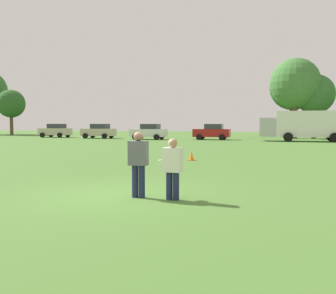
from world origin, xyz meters
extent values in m
plane|color=#47702D|center=(0.00, 0.00, 0.00)|extent=(148.78, 148.78, 0.00)
cylinder|color=#1E234C|center=(0.44, -0.09, 0.42)|extent=(0.17, 0.17, 0.84)
cylinder|color=#1E234C|center=(0.63, -0.08, 0.42)|extent=(0.17, 0.17, 0.84)
cube|color=#595960|center=(0.53, -0.09, 1.16)|extent=(0.49, 0.29, 0.63)
sphere|color=#8C664C|center=(0.53, -0.09, 1.59)|extent=(0.24, 0.24, 0.24)
cylinder|color=#1E234C|center=(1.56, -0.12, 0.35)|extent=(0.16, 0.16, 0.71)
cylinder|color=#1E234C|center=(1.38, -0.10, 0.35)|extent=(0.16, 0.16, 0.71)
cube|color=silver|center=(1.47, -0.11, 1.01)|extent=(0.49, 0.31, 0.61)
sphere|color=tan|center=(1.47, -0.11, 1.43)|extent=(0.23, 0.23, 0.23)
cylinder|color=white|center=(1.15, 0.13, 0.98)|extent=(0.27, 0.27, 0.07)
cube|color=#D8590C|center=(-0.40, 9.84, 0.01)|extent=(0.32, 0.32, 0.03)
cone|color=orange|center=(-0.40, 9.84, 0.26)|extent=(0.24, 0.24, 0.45)
cube|color=#B7AD99|center=(-25.21, 35.09, 0.78)|extent=(4.23, 1.87, 0.90)
cube|color=#2D333D|center=(-24.96, 35.10, 1.50)|extent=(2.03, 1.67, 0.64)
cylinder|color=black|center=(-26.49, 34.07, 0.33)|extent=(0.66, 0.23, 0.66)
cylinder|color=black|center=(-26.53, 36.07, 0.33)|extent=(0.66, 0.23, 0.66)
cylinder|color=black|center=(-23.89, 34.12, 0.33)|extent=(0.66, 0.23, 0.66)
cylinder|color=black|center=(-23.92, 36.12, 0.33)|extent=(0.66, 0.23, 0.66)
cube|color=#B7AD99|center=(-18.12, 33.83, 0.78)|extent=(4.23, 1.87, 0.90)
cube|color=#2D333D|center=(-17.87, 33.83, 1.50)|extent=(2.03, 1.67, 0.64)
cylinder|color=black|center=(-19.41, 32.81, 0.33)|extent=(0.66, 0.23, 0.66)
cylinder|color=black|center=(-19.44, 34.80, 0.33)|extent=(0.66, 0.23, 0.66)
cylinder|color=black|center=(-16.81, 32.85, 0.33)|extent=(0.66, 0.23, 0.66)
cylinder|color=black|center=(-16.84, 34.85, 0.33)|extent=(0.66, 0.23, 0.66)
cube|color=silver|center=(-10.97, 32.56, 0.78)|extent=(4.23, 1.87, 0.90)
cube|color=#2D333D|center=(-10.72, 32.56, 1.50)|extent=(2.03, 1.67, 0.64)
cylinder|color=black|center=(-12.26, 31.54, 0.33)|extent=(0.66, 0.23, 0.66)
cylinder|color=black|center=(-12.29, 33.53, 0.33)|extent=(0.66, 0.23, 0.66)
cylinder|color=black|center=(-9.65, 31.58, 0.33)|extent=(0.66, 0.23, 0.66)
cylinder|color=black|center=(-9.69, 33.58, 0.33)|extent=(0.66, 0.23, 0.66)
cube|color=maroon|center=(-3.80, 34.27, 0.78)|extent=(4.23, 1.87, 0.90)
cube|color=#2D333D|center=(-3.55, 34.28, 1.50)|extent=(2.03, 1.67, 0.64)
cylinder|color=black|center=(-5.08, 33.25, 0.33)|extent=(0.66, 0.23, 0.66)
cylinder|color=black|center=(-5.12, 35.25, 0.33)|extent=(0.66, 0.23, 0.66)
cylinder|color=black|center=(-2.48, 33.30, 0.33)|extent=(0.66, 0.23, 0.66)
cylinder|color=black|center=(-2.51, 35.29, 0.33)|extent=(0.66, 0.23, 0.66)
cube|color=white|center=(6.82, 33.00, 1.83)|extent=(6.84, 2.61, 2.70)
cube|color=#B2B2B7|center=(2.62, 32.93, 1.48)|extent=(1.84, 2.33, 2.00)
cylinder|color=black|center=(4.63, 31.60, 0.48)|extent=(0.96, 0.30, 0.96)
cylinder|color=black|center=(4.59, 34.34, 0.48)|extent=(0.96, 0.30, 0.96)
cylinder|color=black|center=(9.05, 31.67, 0.48)|extent=(0.96, 0.30, 0.96)
cylinder|color=black|center=(9.01, 34.41, 0.48)|extent=(0.96, 0.30, 0.96)
cylinder|color=brown|center=(-37.51, 41.59, 1.56)|extent=(0.52, 0.52, 3.12)
sphere|color=#285623|center=(-37.51, 41.59, 5.01)|extent=(4.45, 4.45, 4.45)
cylinder|color=brown|center=(5.19, 41.16, 1.99)|extent=(0.66, 0.66, 3.98)
sphere|color=#285623|center=(5.19, 41.16, 6.39)|extent=(5.68, 5.68, 5.68)
cylinder|color=brown|center=(5.44, 39.94, 2.12)|extent=(0.71, 0.71, 4.24)
sphere|color=#3D7033|center=(5.44, 39.94, 6.81)|extent=(6.05, 6.05, 6.05)
cylinder|color=brown|center=(7.77, 40.87, 1.70)|extent=(0.57, 0.57, 3.41)
sphere|color=#33662D|center=(7.77, 40.87, 5.47)|extent=(4.87, 4.87, 4.87)
camera|label=1|loc=(4.10, -9.19, 1.94)|focal=40.51mm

